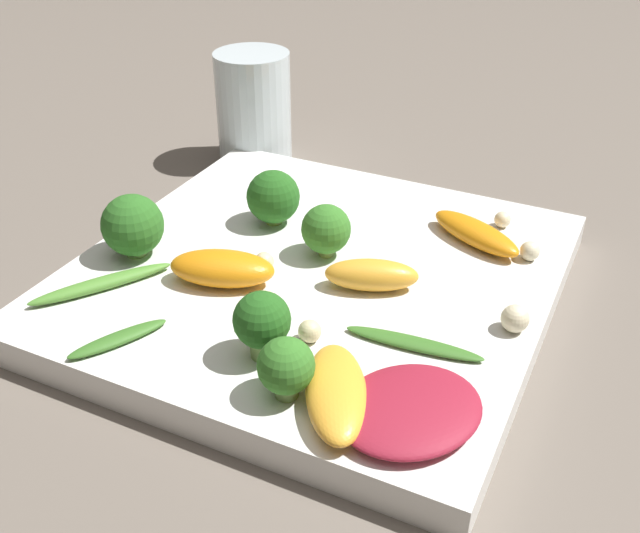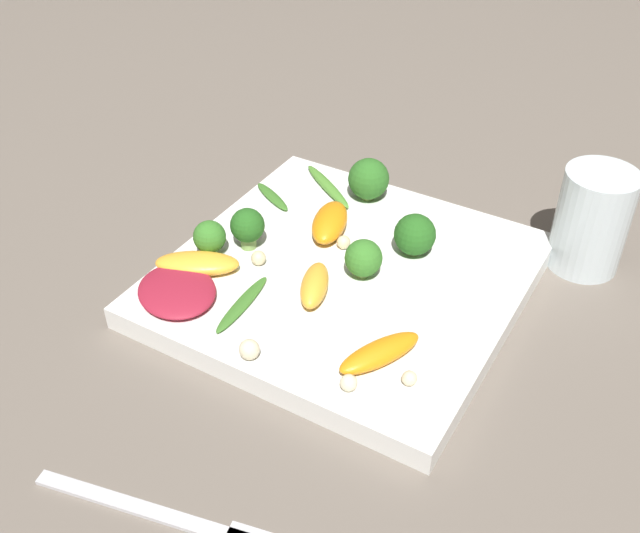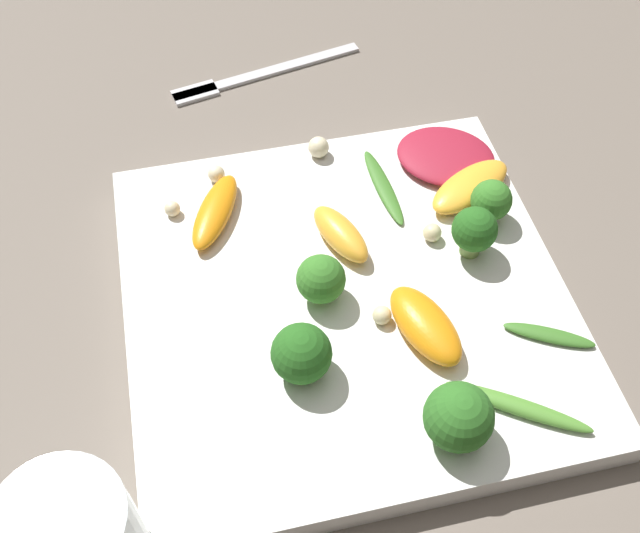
{
  "view_description": "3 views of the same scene",
  "coord_description": "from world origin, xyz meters",
  "views": [
    {
      "loc": [
        0.19,
        -0.38,
        0.29
      ],
      "look_at": [
        0.01,
        -0.02,
        0.04
      ],
      "focal_mm": 42.0,
      "sensor_mm": 36.0,
      "label": 1
    },
    {
      "loc": [
        0.48,
        0.25,
        0.45
      ],
      "look_at": [
        0.02,
        -0.02,
        0.03
      ],
      "focal_mm": 42.0,
      "sensor_mm": 36.0,
      "label": 2
    },
    {
      "loc": [
        -0.29,
        0.08,
        0.45
      ],
      "look_at": [
        0.02,
        0.01,
        0.04
      ],
      "focal_mm": 42.0,
      "sensor_mm": 36.0,
      "label": 3
    }
  ],
  "objects": [
    {
      "name": "ground_plane",
      "position": [
        0.0,
        0.0,
        0.0
      ],
      "size": [
        2.4,
        2.4,
        0.0
      ],
      "primitive_type": "plane",
      "color": "#6B6056"
    },
    {
      "name": "plate",
      "position": [
        0.0,
        0.0,
        0.01
      ],
      "size": [
        0.31,
        0.31,
        0.02
      ],
      "color": "white",
      "rests_on": "ground_plane"
    },
    {
      "name": "fork",
      "position": [
        0.27,
        0.03,
        0.0
      ],
      "size": [
        0.05,
        0.19,
        0.01
      ],
      "color": "silver",
      "rests_on": "ground_plane"
    },
    {
      "name": "radicchio_leaf_0",
      "position": [
        0.11,
        -0.11,
        0.03
      ],
      "size": [
        0.1,
        0.1,
        0.01
      ],
      "color": "maroon",
      "rests_on": "plate"
    },
    {
      "name": "orange_segment_0",
      "position": [
        0.09,
        0.08,
        0.03
      ],
      "size": [
        0.08,
        0.06,
        0.02
      ],
      "color": "orange",
      "rests_on": "plate"
    },
    {
      "name": "orange_segment_1",
      "position": [
        0.04,
        -0.01,
        0.03
      ],
      "size": [
        0.06,
        0.04,
        0.02
      ],
      "color": "#FCAD33",
      "rests_on": "plate"
    },
    {
      "name": "orange_segment_2",
      "position": [
        0.07,
        -0.12,
        0.03
      ],
      "size": [
        0.06,
        0.08,
        0.02
      ],
      "color": "#FCAD33",
      "rests_on": "plate"
    },
    {
      "name": "orange_segment_3",
      "position": [
        -0.05,
        -0.04,
        0.03
      ],
      "size": [
        0.08,
        0.05,
        0.02
      ],
      "color": "orange",
      "rests_on": "plate"
    },
    {
      "name": "broccoli_floret_0",
      "position": [
        0.0,
        0.02,
        0.04
      ],
      "size": [
        0.03,
        0.03,
        0.04
      ],
      "color": "#7A9E51",
      "rests_on": "plate"
    },
    {
      "name": "broccoli_floret_1",
      "position": [
        -0.06,
        0.04,
        0.04
      ],
      "size": [
        0.04,
        0.04,
        0.04
      ],
      "color": "#7A9E51",
      "rests_on": "plate"
    },
    {
      "name": "broccoli_floret_2",
      "position": [
        -0.12,
        -0.04,
        0.05
      ],
      "size": [
        0.04,
        0.04,
        0.04
      ],
      "color": "#84AD5B",
      "rests_on": "plate"
    },
    {
      "name": "broccoli_floret_3",
      "position": [
        0.04,
        -0.12,
        0.04
      ],
      "size": [
        0.03,
        0.03,
        0.04
      ],
      "color": "#7A9E51",
      "rests_on": "plate"
    },
    {
      "name": "broccoli_floret_4",
      "position": [
        0.02,
        -0.1,
        0.05
      ],
      "size": [
        0.03,
        0.03,
        0.04
      ],
      "color": "#7A9E51",
      "rests_on": "plate"
    },
    {
      "name": "arugula_sprig_0",
      "position": [
        -0.07,
        -0.12,
        0.03
      ],
      "size": [
        0.04,
        0.06,
        0.01
      ],
      "color": "#3D7528",
      "rests_on": "plate"
    },
    {
      "name": "arugula_sprig_1",
      "position": [
        -0.11,
        -0.08,
        0.03
      ],
      "size": [
        0.06,
        0.09,
        0.01
      ],
      "color": "#518E33",
      "rests_on": "plate"
    },
    {
      "name": "arugula_sprig_2",
      "position": [
        0.09,
        -0.05,
        0.02
      ],
      "size": [
        0.08,
        0.02,
        0.0
      ],
      "color": "#3D7528",
      "rests_on": "plate"
    },
    {
      "name": "macadamia_nut_0",
      "position": [
        0.13,
        0.07,
        0.03
      ],
      "size": [
        0.01,
        0.01,
        0.01
      ],
      "color": "beige",
      "rests_on": "plate"
    },
    {
      "name": "macadamia_nut_1",
      "position": [
        0.03,
        -0.07,
        0.03
      ],
      "size": [
        0.01,
        0.01,
        0.01
      ],
      "color": "beige",
      "rests_on": "plate"
    },
    {
      "name": "macadamia_nut_2",
      "position": [
        0.1,
        0.11,
        0.03
      ],
      "size": [
        0.01,
        0.01,
        0.01
      ],
      "color": "beige",
      "rests_on": "plate"
    },
    {
      "name": "macadamia_nut_3",
      "position": [
        0.14,
        -0.01,
        0.03
      ],
      "size": [
        0.02,
        0.02,
        0.02
      ],
      "color": "beige",
      "rests_on": "plate"
    },
    {
      "name": "macadamia_nut_4",
      "position": [
        -0.03,
        -0.02,
        0.03
      ],
      "size": [
        0.01,
        0.01,
        0.01
      ],
      "color": "beige",
      "rests_on": "plate"
    }
  ]
}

